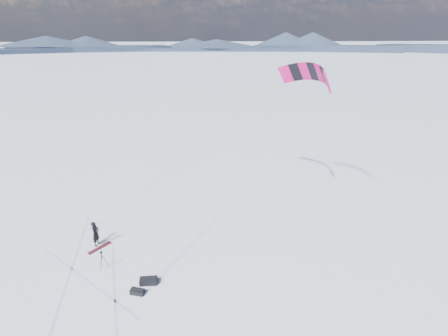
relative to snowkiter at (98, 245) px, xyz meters
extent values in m
plane|color=white|center=(1.23, -3.28, 0.00)|extent=(1800.00, 1800.00, 0.00)
cube|color=#1C2537|center=(161.23, 273.85, 2.11)|extent=(152.40, 113.97, 4.22)
cone|color=#1C2537|center=(161.23, 273.85, 4.22)|extent=(87.43, 87.43, 8.00)
cube|color=#1C2537|center=(56.80, 311.86, 2.11)|extent=(155.54, 70.36, 4.22)
cone|color=#1C2537|center=(56.80, 311.86, 4.22)|extent=(74.14, 74.14, 8.00)
cube|color=#1C2537|center=(-54.33, 311.86, 2.11)|extent=(155.54, 70.36, 4.22)
cone|color=#1C2537|center=(-54.33, 311.86, 4.22)|extent=(74.14, 74.14, 8.00)
cube|color=#A6B4D9|center=(-2.07, -4.98, 0.00)|extent=(3.52, 7.29, 0.01)
cube|color=#A6B4D9|center=(-0.37, -2.68, 0.00)|extent=(6.45, 7.79, 0.01)
cube|color=#A6B4D9|center=(1.33, -0.38, 0.00)|extent=(11.66, 3.07, 0.01)
imported|color=black|center=(0.00, 0.00, 0.00)|extent=(0.57, 0.73, 1.76)
cube|color=maroon|center=(0.21, -0.42, 0.02)|extent=(1.40, 1.37, 0.04)
cylinder|color=black|center=(1.01, -2.54, 0.50)|extent=(0.36, 0.06, 1.01)
cylinder|color=black|center=(0.74, -2.42, 0.50)|extent=(0.23, 0.31, 1.01)
cylinder|color=black|center=(0.77, -2.71, 0.50)|extent=(0.17, 0.34, 1.01)
cylinder|color=black|center=(0.84, -2.56, 0.85)|extent=(0.03, 0.03, 0.33)
cube|color=black|center=(0.84, -2.56, 1.06)|extent=(0.07, 0.07, 0.05)
cube|color=black|center=(0.84, -2.56, 1.14)|extent=(0.13, 0.10, 0.09)
cylinder|color=black|center=(0.84, -2.47, 1.14)|extent=(0.07, 0.09, 0.07)
cube|color=black|center=(3.60, -4.31, 0.18)|extent=(1.01, 0.53, 0.37)
cylinder|color=black|center=(3.60, -4.31, 0.39)|extent=(0.93, 0.17, 0.09)
cube|color=black|center=(3.04, -5.01, 0.14)|extent=(0.84, 0.62, 0.28)
cylinder|color=black|center=(3.04, -5.01, 0.30)|extent=(0.70, 0.35, 0.09)
cube|color=#D20C6A|center=(15.74, 1.40, 10.19)|extent=(1.05, 1.03, 1.55)
cube|color=black|center=(15.93, 2.21, 10.40)|extent=(0.89, 1.07, 1.47)
cube|color=#D20C6A|center=(15.95, 3.06, 10.53)|extent=(0.83, 1.07, 1.38)
cube|color=black|center=(15.82, 3.92, 10.58)|extent=(0.99, 1.07, 1.29)
cube|color=#D20C6A|center=(15.54, 4.75, 10.53)|extent=(1.14, 1.03, 1.38)
cube|color=black|center=(15.11, 5.49, 10.40)|extent=(1.26, 0.95, 1.47)
cube|color=#D20C6A|center=(14.57, 6.11, 10.19)|extent=(1.37, 0.84, 1.55)
cylinder|color=gray|center=(7.87, 0.70, 5.76)|extent=(15.75, 1.43, 8.89)
cylinder|color=gray|center=(7.29, 3.06, 5.76)|extent=(14.59, 6.13, 8.89)
cylinder|color=black|center=(0.00, 0.00, 1.32)|extent=(0.54, 0.16, 0.03)
camera|label=1|loc=(5.52, -19.31, 12.97)|focal=26.00mm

